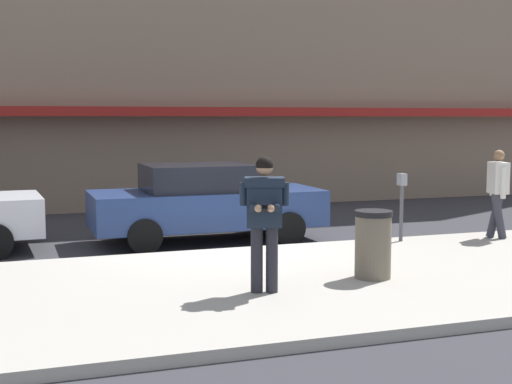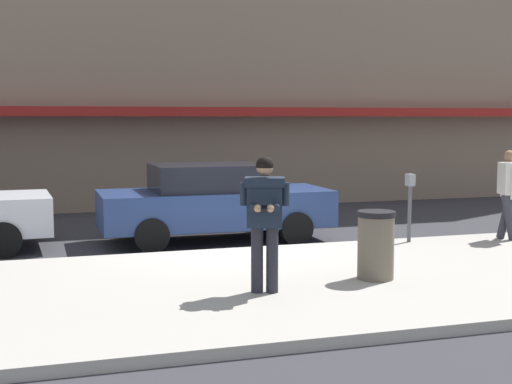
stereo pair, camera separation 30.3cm
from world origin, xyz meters
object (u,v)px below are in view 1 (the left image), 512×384
parked_sedan_mid (205,202)px  trash_bin (373,244)px  man_texting_on_phone (264,209)px  pedestrian_in_light_coat (498,188)px  parking_meter (402,197)px

parked_sedan_mid → trash_bin: bearing=-74.1°
man_texting_on_phone → pedestrian_in_light_coat: (5.68, 2.56, -0.14)m
parking_meter → trash_bin: size_ratio=1.30×
pedestrian_in_light_coat → man_texting_on_phone: bearing=-155.7°
man_texting_on_phone → trash_bin: (1.77, 0.29, -0.62)m
man_texting_on_phone → trash_bin: size_ratio=1.84×
parking_meter → pedestrian_in_light_coat: bearing=-8.7°
parked_sedan_mid → trash_bin: 4.68m
man_texting_on_phone → pedestrian_in_light_coat: bearing=24.3°
parking_meter → trash_bin: bearing=-127.8°
parked_sedan_mid → trash_bin: (1.28, -4.50, -0.16)m
parked_sedan_mid → parking_meter: (3.27, -1.93, 0.18)m
man_texting_on_phone → parking_meter: size_ratio=1.42×
parking_meter → trash_bin: 3.27m
parked_sedan_mid → man_texting_on_phone: man_texting_on_phone is taller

